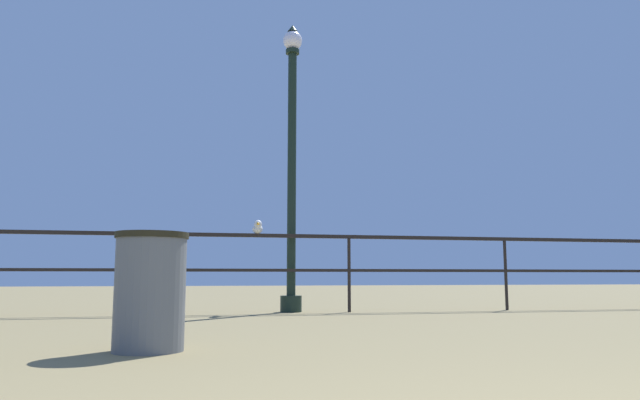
% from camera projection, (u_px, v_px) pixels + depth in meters
% --- Properties ---
extents(pier_railing, '(25.94, 0.05, 1.05)m').
position_uv_depth(pier_railing, '(263.00, 254.00, 7.74)').
color(pier_railing, black).
rests_on(pier_railing, ground_plane).
extents(lamppost_center, '(0.29, 0.29, 4.10)m').
position_uv_depth(lamppost_center, '(292.00, 161.00, 8.18)').
color(lamppost_center, black).
rests_on(lamppost_center, ground_plane).
extents(seagull_on_rail, '(0.15, 0.37, 0.17)m').
position_uv_depth(seagull_on_rail, '(258.00, 228.00, 7.74)').
color(seagull_on_rail, silver).
rests_on(seagull_on_rail, pier_railing).
extents(trash_bin, '(0.48, 0.48, 0.77)m').
position_uv_depth(trash_bin, '(150.00, 291.00, 3.81)').
color(trash_bin, slate).
rests_on(trash_bin, ground_plane).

